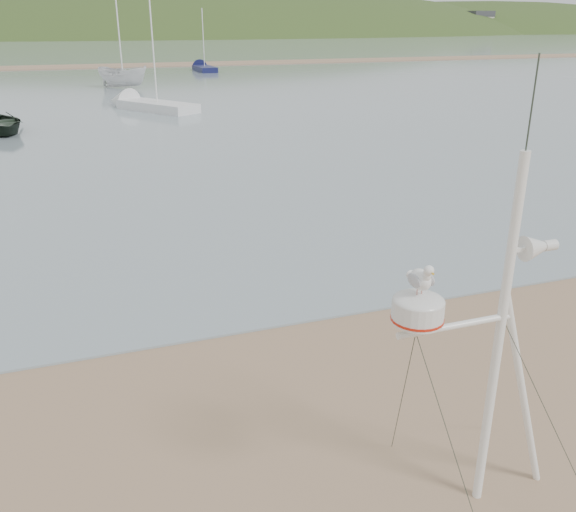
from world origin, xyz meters
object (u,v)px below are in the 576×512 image
object	(u,v)px
boat_white	(121,58)
mast_rig	(487,414)
sailboat_blue_far	(201,67)
sailboat_white_near	(137,103)

from	to	relation	value
boat_white	mast_rig	bearing A→B (deg)	-138.32
sailboat_blue_far	mast_rig	bearing A→B (deg)	-99.32
mast_rig	sailboat_white_near	bearing A→B (deg)	89.58
boat_white	sailboat_blue_far	size ratio (longest dim) A/B	0.67
mast_rig	sailboat_blue_far	xyz separation A→B (m)	(10.08, 61.45, -0.83)
sailboat_white_near	mast_rig	bearing A→B (deg)	-90.42
sailboat_blue_far	boat_white	bearing A→B (deg)	-120.84
boat_white	sailboat_white_near	distance (m)	12.13
mast_rig	sailboat_blue_far	distance (m)	62.28
boat_white	sailboat_blue_far	xyz separation A→B (m)	(9.43, 15.79, -1.95)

